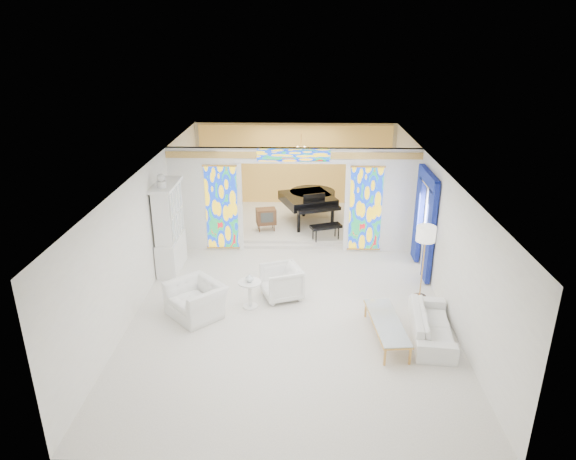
{
  "coord_description": "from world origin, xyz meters",
  "views": [
    {
      "loc": [
        0.22,
        -11.79,
        5.99
      ],
      "look_at": [
        -0.11,
        0.2,
        1.3
      ],
      "focal_mm": 32.0,
      "sensor_mm": 36.0,
      "label": 1
    }
  ],
  "objects_px": {
    "armchair_right": "(281,282)",
    "grand_piano": "(311,199)",
    "armchair_left": "(196,300)",
    "coffee_table": "(387,322)",
    "sofa": "(432,325)",
    "tv_console": "(266,216)",
    "china_cabinet": "(169,228)"
  },
  "relations": [
    {
      "from": "armchair_left",
      "to": "coffee_table",
      "type": "relative_size",
      "value": 0.6
    },
    {
      "from": "grand_piano",
      "to": "tv_console",
      "type": "relative_size",
      "value": 4.55
    },
    {
      "from": "sofa",
      "to": "coffee_table",
      "type": "height_order",
      "value": "sofa"
    },
    {
      "from": "grand_piano",
      "to": "armchair_right",
      "type": "bearing_deg",
      "value": -119.32
    },
    {
      "from": "grand_piano",
      "to": "coffee_table",
      "type": "bearing_deg",
      "value": -97.7
    },
    {
      "from": "sofa",
      "to": "tv_console",
      "type": "bearing_deg",
      "value": 40.65
    },
    {
      "from": "china_cabinet",
      "to": "coffee_table",
      "type": "height_order",
      "value": "china_cabinet"
    },
    {
      "from": "armchair_left",
      "to": "grand_piano",
      "type": "xyz_separation_m",
      "value": [
        2.62,
        5.69,
        0.56
      ]
    },
    {
      "from": "china_cabinet",
      "to": "sofa",
      "type": "distance_m",
      "value": 6.97
    },
    {
      "from": "china_cabinet",
      "to": "grand_piano",
      "type": "bearing_deg",
      "value": 41.63
    },
    {
      "from": "coffee_table",
      "to": "grand_piano",
      "type": "bearing_deg",
      "value": 102.75
    },
    {
      "from": "armchair_left",
      "to": "armchair_right",
      "type": "xyz_separation_m",
      "value": [
        1.87,
        0.86,
        0.02
      ]
    },
    {
      "from": "sofa",
      "to": "grand_piano",
      "type": "xyz_separation_m",
      "value": [
        -2.43,
        6.45,
        0.65
      ]
    },
    {
      "from": "armchair_left",
      "to": "sofa",
      "type": "height_order",
      "value": "armchair_left"
    },
    {
      "from": "armchair_left",
      "to": "china_cabinet",
      "type": "bearing_deg",
      "value": 161.06
    },
    {
      "from": "china_cabinet",
      "to": "tv_console",
      "type": "distance_m",
      "value": 3.45
    },
    {
      "from": "sofa",
      "to": "grand_piano",
      "type": "height_order",
      "value": "grand_piano"
    },
    {
      "from": "armchair_right",
      "to": "grand_piano",
      "type": "relative_size",
      "value": 0.28
    },
    {
      "from": "sofa",
      "to": "tv_console",
      "type": "xyz_separation_m",
      "value": [
        -3.81,
        5.59,
        0.33
      ]
    },
    {
      "from": "grand_piano",
      "to": "armchair_left",
      "type": "bearing_deg",
      "value": -135.2
    },
    {
      "from": "armchair_left",
      "to": "coffee_table",
      "type": "distance_m",
      "value": 4.19
    },
    {
      "from": "armchair_right",
      "to": "coffee_table",
      "type": "height_order",
      "value": "armchair_right"
    },
    {
      "from": "armchair_left",
      "to": "grand_piano",
      "type": "distance_m",
      "value": 6.29
    },
    {
      "from": "coffee_table",
      "to": "tv_console",
      "type": "bearing_deg",
      "value": 116.71
    },
    {
      "from": "china_cabinet",
      "to": "armchair_left",
      "type": "bearing_deg",
      "value": -64.82
    },
    {
      "from": "armchair_left",
      "to": "grand_piano",
      "type": "relative_size",
      "value": 0.37
    },
    {
      "from": "armchair_left",
      "to": "tv_console",
      "type": "xyz_separation_m",
      "value": [
        1.24,
        4.83,
        0.25
      ]
    },
    {
      "from": "armchair_right",
      "to": "sofa",
      "type": "bearing_deg",
      "value": 43.15
    },
    {
      "from": "grand_piano",
      "to": "tv_console",
      "type": "height_order",
      "value": "grand_piano"
    },
    {
      "from": "china_cabinet",
      "to": "armchair_left",
      "type": "relative_size",
      "value": 2.32
    },
    {
      "from": "sofa",
      "to": "tv_console",
      "type": "relative_size",
      "value": 2.93
    },
    {
      "from": "sofa",
      "to": "armchair_right",
      "type": "bearing_deg",
      "value": 69.36
    }
  ]
}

